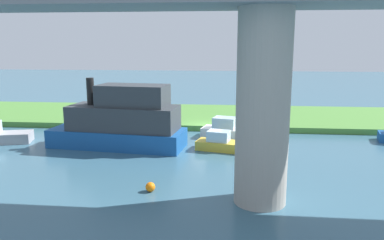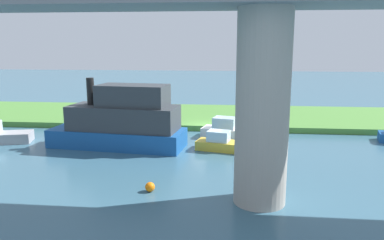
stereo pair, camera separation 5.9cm
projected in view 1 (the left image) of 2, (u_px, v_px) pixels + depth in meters
ground_plane at (207, 132)px, 32.93m from camera, size 160.00×160.00×0.00m
grassy_bank at (211, 116)px, 38.74m from camera, size 80.00×12.00×0.50m
bridge_pylon at (263, 109)px, 17.29m from camera, size 2.46×2.46×9.05m
person_on_bank at (165, 112)px, 35.43m from camera, size 0.46×0.46×1.39m
mooring_post at (130, 118)px, 33.98m from camera, size 0.20×0.20×0.86m
riverboat_paddlewheel at (121, 122)px, 27.68m from camera, size 10.22×4.42×5.06m
motorboat_white at (224, 144)px, 26.96m from camera, size 4.45×2.44×1.40m
pontoon_yellow at (231, 131)px, 30.65m from camera, size 5.23×2.92×1.65m
marker_buoy at (150, 187)px, 19.39m from camera, size 0.50×0.50×0.50m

